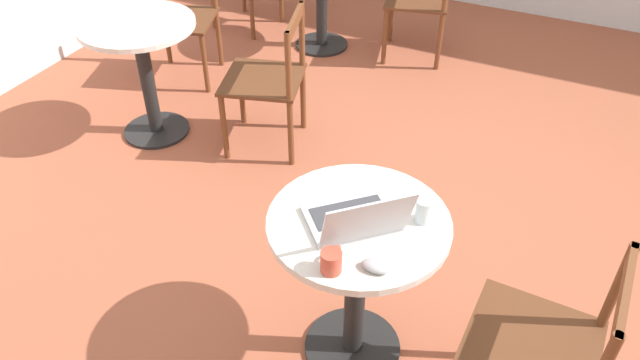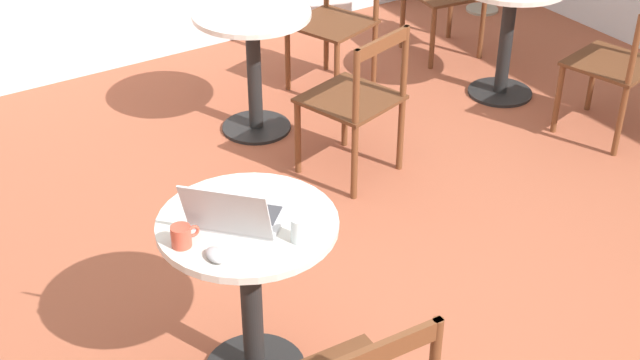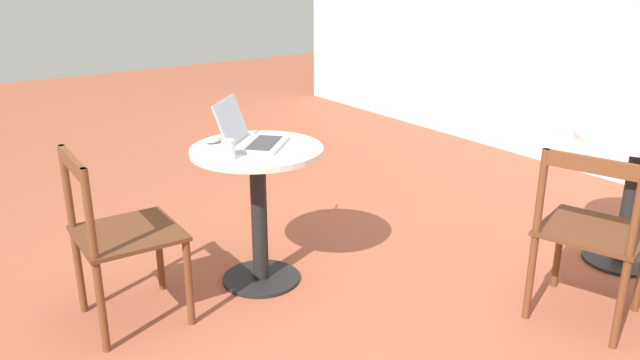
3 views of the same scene
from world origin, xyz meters
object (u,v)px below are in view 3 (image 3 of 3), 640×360
cafe_table_near (258,187)px  mouse (213,140)px  chair_far_front (591,234)px  chair_near_front (119,236)px  laptop (251,136)px  drinking_glass (228,150)px  mug (230,129)px  cafe_table_far (635,173)px

cafe_table_near → mouse: size_ratio=7.59×
chair_far_front → chair_near_front: bearing=-125.0°
laptop → chair_far_front: bearing=40.0°
mouse → laptop: bearing=41.5°
chair_far_front → mouse: size_ratio=8.65×
drinking_glass → chair_far_front: bearing=48.4°
cafe_table_near → mug: (-0.27, -0.01, 0.25)m
laptop → mouse: size_ratio=4.46×
cafe_table_far → chair_near_front: bearing=-112.3°
chair_near_front → cafe_table_far: bearing=67.7°
cafe_table_near → drinking_glass: bearing=-65.0°
cafe_table_far → mouse: size_ratio=7.59×
chair_near_front → mug: (-0.24, 0.72, 0.35)m
cafe_table_far → drinking_glass: (-0.92, -2.03, 0.26)m
chair_near_front → cafe_table_near: bearing=87.7°
chair_near_front → chair_far_front: bearing=55.0°
cafe_table_far → mug: mug is taller
chair_far_front → laptop: size_ratio=1.94×
chair_far_front → mug: 1.89m
mouse → drinking_glass: size_ratio=1.04×
laptop → mouse: (-0.16, -0.14, -0.03)m
mug → mouse: bearing=-64.2°
chair_near_front → drinking_glass: chair_near_front is taller
chair_far_front → laptop: bearing=-140.0°
laptop → cafe_table_near: bearing=7.9°
chair_near_front → laptop: bearing=91.3°
mouse → chair_far_front: bearing=40.2°
cafe_table_near → chair_near_front: 0.74m
drinking_glass → mouse: bearing=167.6°
cafe_table_far → mouse: 2.33m
cafe_table_far → chair_near_front: size_ratio=0.88×
cafe_table_far → mug: size_ratio=6.98×
chair_far_front → laptop: (-1.28, -1.08, 0.36)m
cafe_table_far → drinking_glass: bearing=-114.4°
chair_near_front → chair_far_front: (1.27, 1.81, 0.00)m
mouse → drinking_glass: (0.30, -0.07, 0.03)m
drinking_glass → chair_near_front: bearing=-103.6°
mouse → mug: size_ratio=0.92×
mouse → mug: bearing=115.8°
cafe_table_near → laptop: laptop is taller
chair_near_front → chair_far_front: size_ratio=1.00×
cafe_table_near → chair_far_front: chair_far_front is taller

